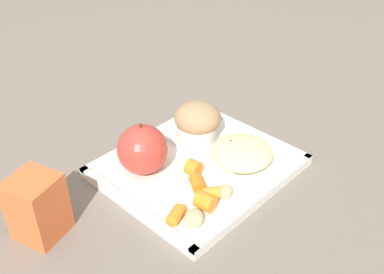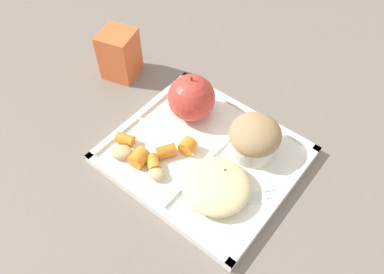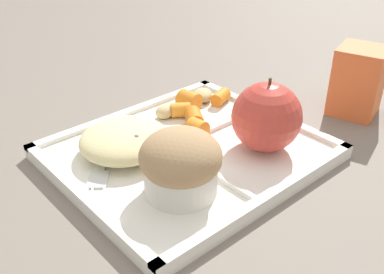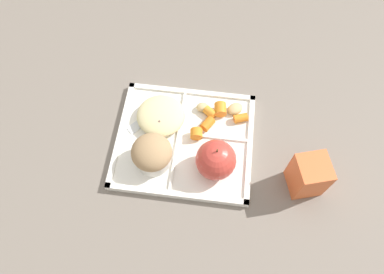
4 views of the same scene
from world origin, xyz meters
The scene contains 16 objects.
ground centered at (0.00, 0.00, 0.00)m, with size 6.00×6.00×0.00m, color slate.
lunch_tray centered at (0.00, 0.00, 0.01)m, with size 0.31×0.27×0.02m.
green_apple centered at (-0.08, 0.06, 0.06)m, with size 0.09×0.09×0.09m.
bran_muffin centered at (0.06, 0.06, 0.05)m, with size 0.09×0.09×0.07m.
carrot_slice_diagonal centered at (-0.03, -0.01, 0.03)m, with size 0.03×0.03×0.02m, color orange.
carrot_slice_large centered at (-0.05, -0.04, 0.02)m, with size 0.02×0.02×0.03m, color orange.
carrot_slice_small centered at (-0.12, -0.07, 0.02)m, with size 0.02×0.02×0.03m, color orange.
carrot_slice_edge centered at (-0.07, -0.08, 0.03)m, with size 0.03×0.03×0.03m, color orange.
carrot_slice_back centered at (-0.05, -0.07, 0.02)m, with size 0.02×0.02×0.03m, color orange.
potato_chunk_large centered at (-0.11, -0.09, 0.02)m, with size 0.04×0.03×0.02m, color tan.
potato_chunk_wedge centered at (-0.03, -0.09, 0.02)m, with size 0.03×0.02×0.02m, color tan.
egg_noodle_pile centered at (0.06, -0.05, 0.03)m, with size 0.11×0.11×0.03m, color beige.
meatball_side centered at (0.07, -0.04, 0.03)m, with size 0.03×0.03×0.03m, color brown.
meatball_center centered at (0.06, -0.03, 0.03)m, with size 0.03×0.03×0.03m, color brown.
plastic_fork centered at (0.11, -0.03, 0.01)m, with size 0.11×0.12×0.00m.
milk_carton centered at (-0.27, 0.07, 0.05)m, with size 0.07×0.07×0.10m, color orange.
Camera 2 is at (0.23, -0.32, 0.56)m, focal length 36.36 mm.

